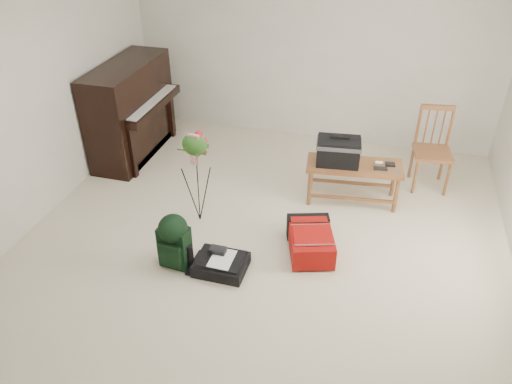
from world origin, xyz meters
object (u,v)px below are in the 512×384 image
(dining_chair, at_px, (433,150))
(black_duffel, at_px, (221,263))
(green_backpack, at_px, (174,239))
(piano, at_px, (132,112))
(red_suitcase, at_px, (311,238))
(bench, at_px, (343,155))
(flower_stand, at_px, (197,179))

(dining_chair, bearing_deg, black_duffel, -139.60)
(green_backpack, bearing_deg, piano, 131.45)
(red_suitcase, relative_size, green_backpack, 1.26)
(bench, relative_size, green_backpack, 1.92)
(piano, bearing_deg, bench, -8.04)
(red_suitcase, distance_m, green_backpack, 1.39)
(black_duffel, height_order, green_backpack, green_backpack)
(flower_stand, bearing_deg, black_duffel, -46.05)
(piano, bearing_deg, red_suitcase, -27.99)
(piano, height_order, dining_chair, piano)
(black_duffel, bearing_deg, piano, 134.46)
(dining_chair, relative_size, green_backpack, 1.70)
(bench, xyz_separation_m, red_suitcase, (-0.16, -1.03, -0.44))
(bench, distance_m, dining_chair, 1.17)
(black_duffel, bearing_deg, dining_chair, 48.52)
(piano, distance_m, black_duffel, 2.79)
(bench, xyz_separation_m, dining_chair, (1.00, 0.60, -0.10))
(black_duffel, height_order, flower_stand, flower_stand)
(bench, bearing_deg, flower_stand, -156.44)
(bench, height_order, green_backpack, bench)
(red_suitcase, bearing_deg, piano, 134.75)
(green_backpack, bearing_deg, red_suitcase, 31.10)
(bench, height_order, black_duffel, bench)
(dining_chair, relative_size, flower_stand, 0.91)
(red_suitcase, bearing_deg, dining_chair, 37.36)
(dining_chair, height_order, green_backpack, dining_chair)
(red_suitcase, height_order, black_duffel, red_suitcase)
(dining_chair, xyz_separation_m, flower_stand, (-2.45, -1.44, 0.05))
(dining_chair, height_order, black_duffel, dining_chair)
(dining_chair, xyz_separation_m, red_suitcase, (-1.16, -1.63, -0.34))
(dining_chair, distance_m, flower_stand, 2.84)
(piano, xyz_separation_m, red_suitcase, (2.70, -1.43, -0.46))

